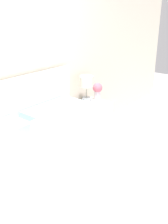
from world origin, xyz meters
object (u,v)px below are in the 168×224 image
(flower_vase, at_px, (98,90))
(teacup, at_px, (97,104))
(table_lamp, at_px, (87,84))
(nightstand, at_px, (92,121))
(bed, at_px, (76,174))

(flower_vase, bearing_deg, teacup, -145.03)
(table_lamp, distance_m, teacup, 0.33)
(table_lamp, xyz_separation_m, flower_vase, (0.19, -0.07, -0.11))
(table_lamp, relative_size, teacup, 3.24)
(nightstand, distance_m, table_lamp, 0.57)
(bed, height_order, nightstand, bed)
(nightstand, height_order, flower_vase, flower_vase)
(flower_vase, bearing_deg, nightstand, -168.03)
(table_lamp, height_order, flower_vase, table_lamp)
(flower_vase, relative_size, teacup, 2.17)
(table_lamp, distance_m, flower_vase, 0.23)
(bed, relative_size, flower_vase, 7.94)
(table_lamp, bearing_deg, teacup, -97.74)
(bed, distance_m, nightstand, 1.47)
(nightstand, height_order, teacup, teacup)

